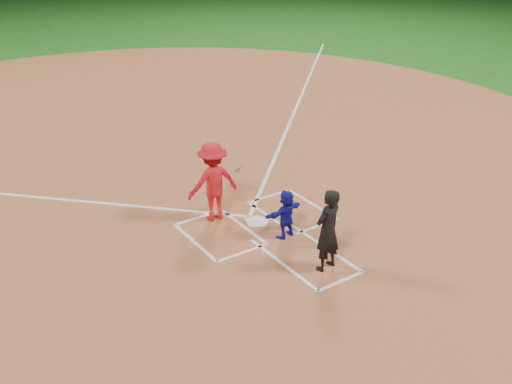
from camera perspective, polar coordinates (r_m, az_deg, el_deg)
ground at (r=12.81m, az=0.11°, el=-3.05°), size 120.00×120.00×0.00m
home_plate_dirt at (r=17.64m, az=-10.96°, el=4.83°), size 28.00×28.00×0.01m
home_plate at (r=12.80m, az=0.11°, el=-2.98°), size 0.60×0.60×0.02m
catcher at (r=12.01m, az=3.03°, el=-2.20°), size 1.03×0.46×1.08m
umpire at (r=10.87m, az=7.17°, el=-3.81°), size 0.67×0.50×1.68m
chalk_markings at (r=17.03m, az=-9.97°, el=4.17°), size 28.35×17.32×0.01m
batter_at_plate at (r=12.60m, az=-4.32°, el=1.03°), size 1.51×0.87×1.81m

